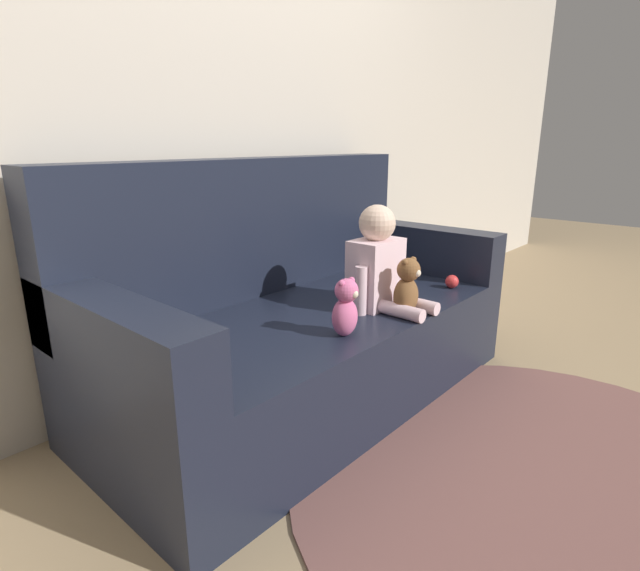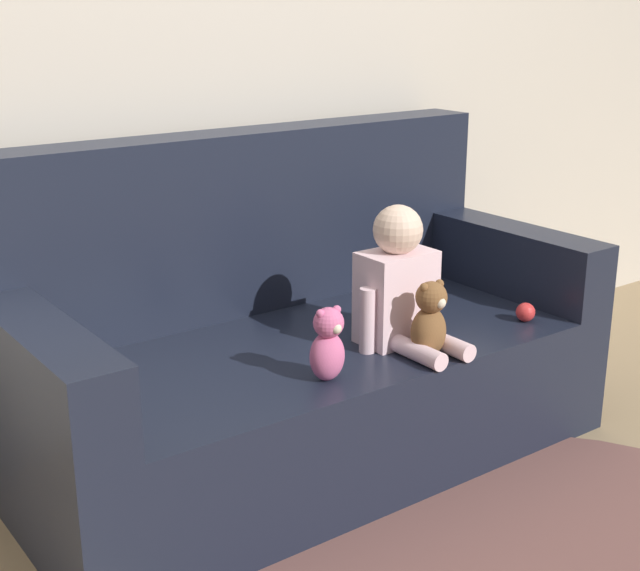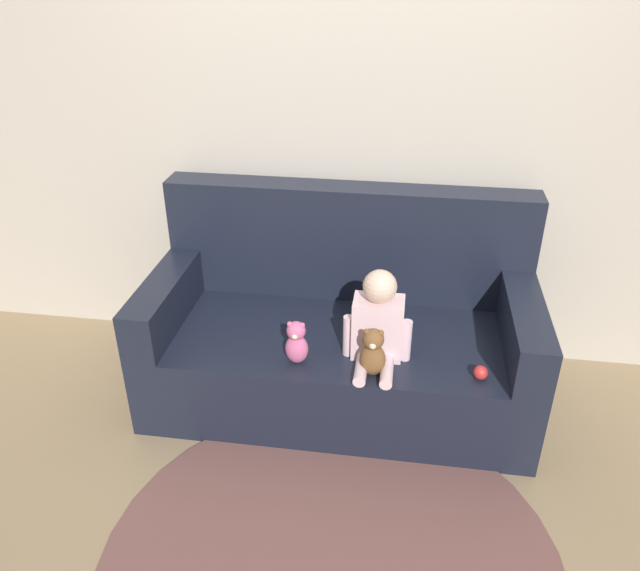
# 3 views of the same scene
# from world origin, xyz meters

# --- Properties ---
(ground_plane) EXTENTS (12.00, 12.00, 0.00)m
(ground_plane) POSITION_xyz_m (0.00, 0.00, 0.00)
(ground_plane) COLOR #9E8460
(wall_back) EXTENTS (8.00, 0.05, 2.60)m
(wall_back) POSITION_xyz_m (0.00, 0.52, 1.30)
(wall_back) COLOR beige
(wall_back) RESTS_ON ground_plane
(couch) EXTENTS (1.84, 0.88, 1.00)m
(couch) POSITION_xyz_m (0.00, 0.07, 0.33)
(couch) COLOR black
(couch) RESTS_ON ground_plane
(person_baby) EXTENTS (0.30, 0.33, 0.42)m
(person_baby) POSITION_xyz_m (0.19, -0.20, 0.58)
(person_baby) COLOR silver
(person_baby) RESTS_ON couch
(teddy_bear_brown) EXTENTS (0.11, 0.11, 0.23)m
(teddy_bear_brown) POSITION_xyz_m (0.18, -0.34, 0.52)
(teddy_bear_brown) COLOR brown
(teddy_bear_brown) RESTS_ON couch
(plush_toy_side) EXTENTS (0.10, 0.10, 0.21)m
(plush_toy_side) POSITION_xyz_m (-0.15, -0.31, 0.51)
(plush_toy_side) COLOR #DB6699
(plush_toy_side) RESTS_ON couch
(toy_ball) EXTENTS (0.06, 0.06, 0.06)m
(toy_ball) POSITION_xyz_m (0.64, -0.31, 0.44)
(toy_ball) COLOR red
(toy_ball) RESTS_ON couch
(floor_rug) EXTENTS (1.74, 1.74, 0.01)m
(floor_rug) POSITION_xyz_m (0.09, -0.99, 0.01)
(floor_rug) COLOR brown
(floor_rug) RESTS_ON ground_plane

